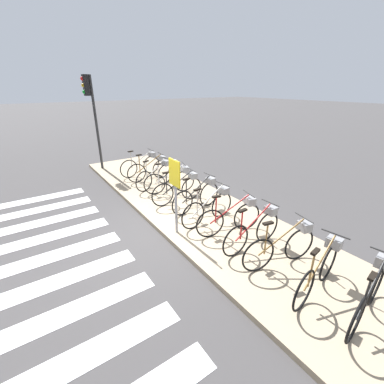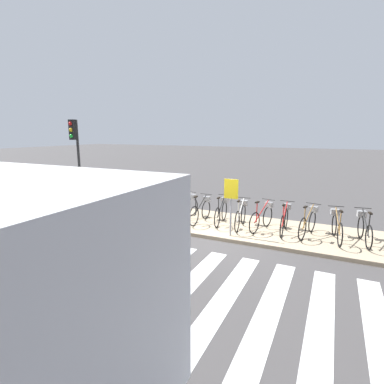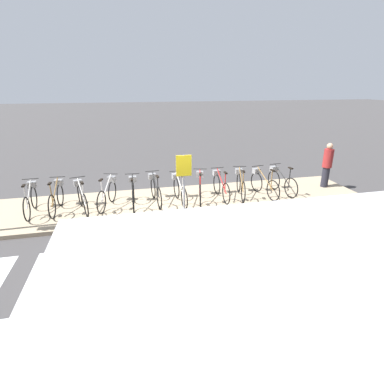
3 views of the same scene
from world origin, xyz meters
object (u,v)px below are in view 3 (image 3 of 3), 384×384
parked_bicycle_6 (179,189)px  parked_bicycle_10 (263,183)px  parked_bicycle_8 (220,185)px  pedestrian (327,164)px  parked_bicycle_2 (82,196)px  parked_bicycle_5 (155,189)px  parked_bicycle_4 (133,193)px  sign_post (184,175)px  parked_bicycle_1 (57,197)px  parked_bicycle_9 (241,184)px  parked_bicycle_0 (31,199)px  parked_bicycle_11 (281,180)px  parked_bicycle_7 (200,187)px  parked_bicycle_3 (108,193)px

parked_bicycle_6 → parked_bicycle_10: same height
parked_bicycle_8 → pedestrian: size_ratio=1.02×
parked_bicycle_2 → parked_bicycle_5: bearing=4.2°
parked_bicycle_4 → sign_post: size_ratio=0.93×
parked_bicycle_1 → parked_bicycle_10: 6.70m
parked_bicycle_10 → parked_bicycle_9: bearing=173.9°
parked_bicycle_1 → sign_post: size_ratio=0.93×
parked_bicycle_9 → parked_bicycle_0: bearing=179.8°
parked_bicycle_1 → parked_bicycle_9: 5.90m
parked_bicycle_1 → parked_bicycle_6: 3.76m
parked_bicycle_1 → parked_bicycle_8: size_ratio=1.00×
sign_post → parked_bicycle_1: bearing=162.5°
parked_bicycle_2 → parked_bicycle_10: bearing=0.1°
parked_bicycle_5 → parked_bicycle_6: same height
parked_bicycle_1 → parked_bicycle_11: size_ratio=1.01×
parked_bicycle_0 → parked_bicycle_10: bearing=-0.8°
parked_bicycle_1 → parked_bicycle_9: bearing=-0.6°
parked_bicycle_4 → parked_bicycle_8: size_ratio=1.00×
parked_bicycle_7 → parked_bicycle_10: (2.23, -0.08, 0.00)m
sign_post → pedestrian: bearing=13.4°
parked_bicycle_1 → pedestrian: (9.37, 0.18, 0.42)m
parked_bicycle_10 → parked_bicycle_11: 0.73m
parked_bicycle_0 → parked_bicycle_11: bearing=0.0°
parked_bicycle_9 → sign_post: sign_post is taller
parked_bicycle_6 → parked_bicycle_2: bearing=179.9°
parked_bicycle_8 → pedestrian: (4.19, 0.25, 0.42)m
parked_bicycle_3 → parked_bicycle_2: bearing=-167.6°
parked_bicycle_0 → parked_bicycle_7: (5.18, -0.03, 0.00)m
parked_bicycle_5 → parked_bicycle_7: 1.48m
parked_bicycle_5 → parked_bicycle_9: same height
parked_bicycle_2 → sign_post: sign_post is taller
parked_bicycle_0 → parked_bicycle_2: bearing=-4.7°
parked_bicycle_5 → parked_bicycle_4: bearing=-166.4°
parked_bicycle_3 → parked_bicycle_9: 4.40m
parked_bicycle_9 → parked_bicycle_6: bearing=-177.2°
parked_bicycle_11 → pedestrian: 2.00m
parked_bicycle_0 → parked_bicycle_4: 3.00m
parked_bicycle_3 → parked_bicycle_6: size_ratio=0.96×
parked_bicycle_2 → parked_bicycle_7: size_ratio=0.99×
parked_bicycle_6 → parked_bicycle_4: bearing=180.0°
parked_bicycle_7 → parked_bicycle_4: bearing=-177.6°
parked_bicycle_1 → parked_bicycle_3: (1.50, 0.01, 0.00)m
parked_bicycle_1 → parked_bicycle_6: (3.75, -0.16, 0.00)m
parked_bicycle_4 → parked_bicycle_9: bearing=1.6°
parked_bicycle_3 → sign_post: sign_post is taller
parked_bicycle_0 → parked_bicycle_10: size_ratio=1.01×
parked_bicycle_9 → pedestrian: size_ratio=1.00×
parked_bicycle_0 → parked_bicycle_4: size_ratio=1.00×
parked_bicycle_11 → parked_bicycle_10: bearing=-171.1°
parked_bicycle_5 → sign_post: sign_post is taller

